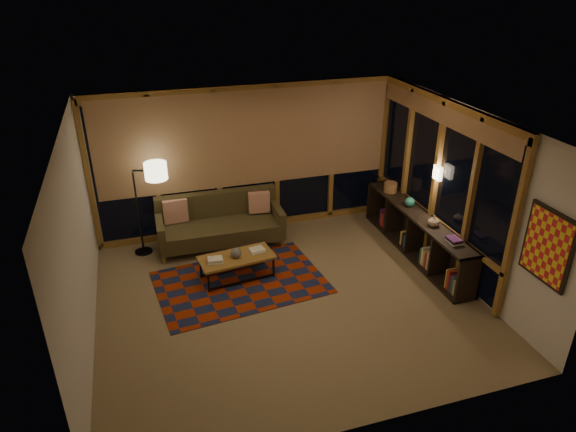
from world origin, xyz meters
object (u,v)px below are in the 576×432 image
object	(u,v)px
sofa	(220,223)
bookshelf	(416,234)
floor_lamp	(138,209)
coffee_table	(237,267)

from	to	relation	value
sofa	bookshelf	world-z (taller)	sofa
floor_lamp	bookshelf	size ratio (longest dim) A/B	0.55
sofa	bookshelf	xyz separation A→B (m)	(3.14, -1.28, -0.06)
sofa	coffee_table	bearing A→B (deg)	-86.66
coffee_table	floor_lamp	size ratio (longest dim) A/B	0.70
coffee_table	bookshelf	distance (m)	3.10
sofa	bookshelf	size ratio (longest dim) A/B	0.71
sofa	coffee_table	world-z (taller)	sofa
floor_lamp	coffee_table	bearing A→B (deg)	-21.90
bookshelf	floor_lamp	bearing A→B (deg)	162.22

